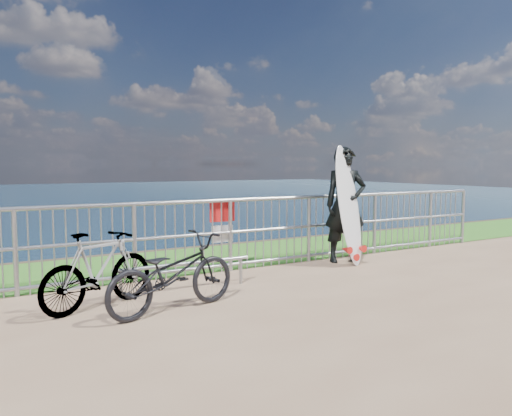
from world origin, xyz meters
TOP-DOWN VIEW (x-y plane):
  - grass_strip at (0.00, 2.70)m, footprint 120.00×120.00m
  - railing at (0.01, 1.60)m, footprint 10.06×0.10m
  - surfer at (1.51, 1.27)m, footprint 0.83×0.68m
  - surfboard at (1.40, 1.05)m, footprint 0.61×0.56m
  - bicycle_near at (-2.04, 0.02)m, footprint 1.74×0.94m
  - bicycle_far at (-2.73, 0.58)m, footprint 1.54×0.96m
  - bike_rack at (-1.59, 0.79)m, footprint 1.87×0.05m

SIDE VIEW (x-z plane):
  - grass_strip at x=0.00m, z-range 0.01..0.01m
  - bike_rack at x=-1.59m, z-range 0.13..0.51m
  - bicycle_near at x=-2.04m, z-range 0.00..0.87m
  - bicycle_far at x=-2.73m, z-range 0.00..0.90m
  - railing at x=0.01m, z-range 0.01..1.14m
  - surfboard at x=1.40m, z-range -0.08..1.90m
  - surfer at x=1.51m, z-range 0.00..1.94m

